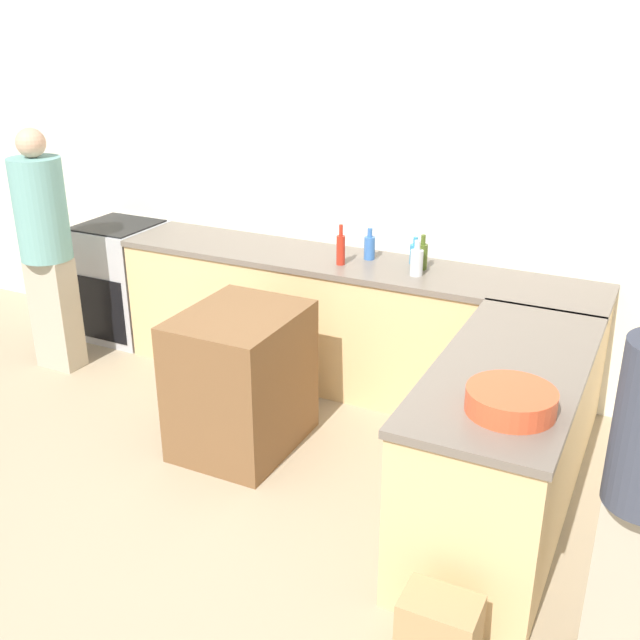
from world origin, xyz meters
name	(u,v)px	position (x,y,z in m)	size (l,w,h in m)	color
ground_plane	(197,532)	(0.00, 0.00, 0.00)	(14.00, 14.00, 0.00)	tan
wall_back	(370,189)	(0.00, 2.23, 1.35)	(8.00, 0.06, 2.70)	silver
counter_back	(348,323)	(0.00, 1.89, 0.46)	(3.41, 0.64, 0.92)	#D6B27A
counter_peninsula	(502,447)	(1.36, 0.76, 0.46)	(0.69, 1.68, 0.92)	#D6B27A
range_oven	(122,280)	(-2.01, 1.89, 0.47)	(0.60, 0.62, 0.94)	#ADADB2
island_table	(242,380)	(-0.24, 0.85, 0.43)	(0.64, 0.80, 0.87)	brown
mixing_bowl	(511,401)	(1.46, 0.30, 0.98)	(0.38, 0.38, 0.10)	#DB512D
water_bottle_blue	(370,247)	(0.11, 1.98, 1.01)	(0.08, 0.08, 0.22)	#386BB7
vinegar_bottle_clear	(417,262)	(0.51, 1.80, 1.02)	(0.08, 0.08, 0.23)	silver
dish_soap_bottle	(415,253)	(0.42, 2.02, 1.00)	(0.07, 0.07, 0.18)	#338CBF
olive_oil_bottle	(422,256)	(0.50, 1.94, 1.02)	(0.07, 0.07, 0.23)	#475B1E
hot_sauce_bottle	(341,249)	(-0.02, 1.79, 1.03)	(0.06, 0.06, 0.27)	red
person_by_range	(46,244)	(-2.06, 1.19, 0.96)	(0.36, 0.36, 1.77)	#ADA38E
paper_bag	(439,636)	(1.38, -0.29, 0.18)	(0.31, 0.22, 0.36)	#A88456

